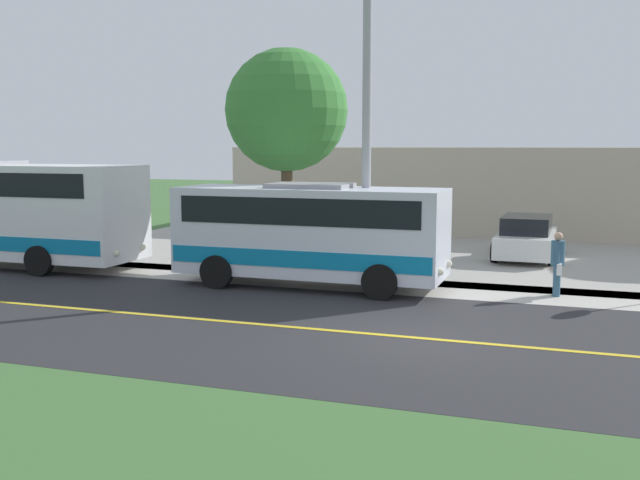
% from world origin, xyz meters
% --- Properties ---
extents(ground_plane, '(120.00, 120.00, 0.00)m').
position_xyz_m(ground_plane, '(0.00, 0.00, 0.00)').
color(ground_plane, '#3D6633').
extents(road_surface, '(8.00, 100.00, 0.01)m').
position_xyz_m(road_surface, '(0.00, 0.00, 0.00)').
color(road_surface, '#28282B').
rests_on(road_surface, ground).
extents(sidewalk, '(2.40, 100.00, 0.01)m').
position_xyz_m(sidewalk, '(-5.20, 0.00, 0.00)').
color(sidewalk, '#B2ADA3').
rests_on(sidewalk, ground).
extents(parking_lot_surface, '(14.00, 36.00, 0.01)m').
position_xyz_m(parking_lot_surface, '(-12.40, 3.00, 0.00)').
color(parking_lot_surface, '#9E9991').
rests_on(parking_lot_surface, ground).
extents(road_centre_line, '(0.16, 100.00, 0.00)m').
position_xyz_m(road_centre_line, '(0.00, 0.00, 0.01)').
color(road_centre_line, gold).
rests_on(road_centre_line, ground).
extents(shuttle_bus_front, '(2.58, 7.34, 2.79)m').
position_xyz_m(shuttle_bus_front, '(-4.47, -3.71, 1.54)').
color(shuttle_bus_front, silver).
rests_on(shuttle_bus_front, ground).
extents(pedestrian_with_bags, '(0.72, 0.34, 1.63)m').
position_xyz_m(pedestrian_with_bags, '(-5.25, 2.65, 0.87)').
color(pedestrian_with_bags, '#335972').
rests_on(pedestrian_with_bags, ground).
extents(street_light_pole, '(1.97, 0.24, 8.83)m').
position_xyz_m(street_light_pole, '(-4.89, -2.31, 4.83)').
color(street_light_pole, '#9E9EA3').
rests_on(street_light_pole, ground).
extents(parked_car_near, '(4.43, 2.08, 1.45)m').
position_xyz_m(parked_car_near, '(-11.59, 1.52, 0.69)').
color(parked_car_near, white).
rests_on(parked_car_near, ground).
extents(tree_curbside, '(3.80, 3.80, 6.78)m').
position_xyz_m(tree_curbside, '(-7.40, -5.55, 4.85)').
color(tree_curbside, brown).
rests_on(tree_curbside, ground).
extents(commercial_building, '(10.00, 22.08, 3.72)m').
position_xyz_m(commercial_building, '(-21.40, -0.74, 1.86)').
color(commercial_building, '#B7A893').
rests_on(commercial_building, ground).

